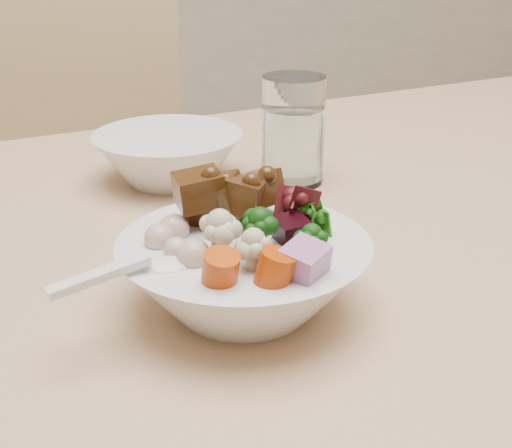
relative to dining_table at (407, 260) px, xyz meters
name	(u,v)px	position (x,y,z in m)	size (l,w,h in m)	color
dining_table	(407,260)	(0.00, 0.00, 0.00)	(1.65, 1.13, 0.71)	tan
chair_far	(90,223)	(-0.33, 0.56, -0.15)	(0.42, 0.42, 0.87)	tan
food_bowl	(245,269)	(-0.23, -0.17, 0.11)	(0.19, 0.19, 0.11)	silver
soup_spoon	(150,269)	(-0.31, -0.20, 0.13)	(0.10, 0.04, 0.02)	silver
water_glass	(293,135)	(-0.11, 0.09, 0.13)	(0.07, 0.07, 0.12)	white
side_bowl	(169,158)	(-0.25, 0.13, 0.10)	(0.17, 0.17, 0.06)	silver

